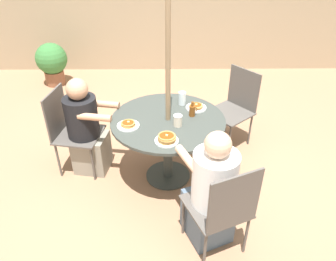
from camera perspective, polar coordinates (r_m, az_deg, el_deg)
ground_plane at (r=3.67m, az=0.00°, el=-7.83°), size 12.00×12.00×0.00m
back_fence at (r=6.07m, az=-0.32°, el=18.19°), size 10.00×0.06×1.69m
patio_table at (r=3.30m, az=0.00°, el=0.26°), size 1.14×1.14×0.73m
umbrella_pole at (r=3.03m, az=0.00°, el=9.49°), size 0.05×0.05×2.38m
patio_chair_north at (r=4.02m, az=11.68°, el=4.54°), size 0.64×0.64×0.94m
patio_chair_east at (r=3.65m, az=-16.77°, el=0.57°), size 0.53×0.53×0.94m
diner_east at (r=3.59m, az=-14.04°, el=0.01°), size 0.56×0.41×1.10m
patio_chair_south at (r=2.63m, az=9.61°, el=-12.97°), size 0.60×0.60×0.94m
diner_south at (r=2.75m, az=7.51°, el=-10.80°), size 0.52×0.59×1.11m
pancake_plate_a at (r=3.14m, az=-6.95°, el=1.01°), size 0.21×0.21×0.05m
pancake_plate_b at (r=3.43m, az=4.92°, el=4.13°), size 0.21×0.21×0.05m
pancake_plate_c at (r=2.90m, az=-0.23°, el=-1.45°), size 0.21×0.21×0.08m
syrup_bottle at (r=3.28m, az=4.25°, el=3.51°), size 0.08×0.06×0.16m
coffee_cup at (r=3.11m, az=1.72°, el=1.76°), size 0.09×0.09×0.11m
drinking_glass_a at (r=3.48m, az=2.49°, el=5.62°), size 0.08×0.08×0.14m
potted_shrub at (r=5.87m, az=-19.56°, el=11.24°), size 0.51×0.51×0.71m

